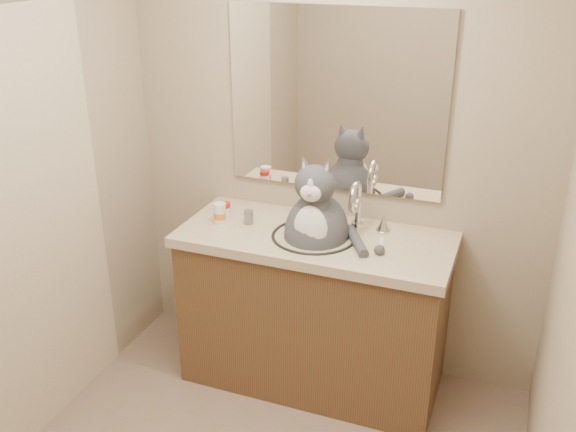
# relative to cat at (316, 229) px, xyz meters

# --- Properties ---
(room) EXTENTS (2.22, 2.52, 2.42)m
(room) POSITION_rel_cat_xyz_m (-0.01, -0.94, 0.31)
(room) COLOR #876D5D
(room) RESTS_ON ground
(vanity) EXTENTS (1.34, 0.59, 1.12)m
(vanity) POSITION_rel_cat_xyz_m (-0.01, 0.02, -0.45)
(vanity) COLOR brown
(vanity) RESTS_ON ground
(mirror) EXTENTS (1.10, 0.02, 0.90)m
(mirror) POSITION_rel_cat_xyz_m (-0.01, 0.29, 0.56)
(mirror) COLOR white
(mirror) RESTS_ON room
(shower_curtain) EXTENTS (0.02, 1.30, 1.93)m
(shower_curtain) POSITION_rel_cat_xyz_m (-1.06, -0.84, 0.14)
(shower_curtain) COLOR beige
(shower_curtain) RESTS_ON ground
(cat) EXTENTS (0.47, 0.37, 0.63)m
(cat) POSITION_rel_cat_xyz_m (0.00, 0.00, 0.00)
(cat) COLOR #424247
(cat) RESTS_ON vanity
(pill_bottle_redcap) EXTENTS (0.07, 0.07, 0.10)m
(pill_bottle_redcap) POSITION_rel_cat_xyz_m (-0.50, 0.02, 0.01)
(pill_bottle_redcap) COLOR white
(pill_bottle_redcap) RESTS_ON vanity
(pill_bottle_orange) EXTENTS (0.08, 0.08, 0.11)m
(pill_bottle_orange) POSITION_rel_cat_xyz_m (-0.51, -0.02, 0.01)
(pill_bottle_orange) COLOR white
(pill_bottle_orange) RESTS_ON vanity
(grey_canister) EXTENTS (0.06, 0.06, 0.07)m
(grey_canister) POSITION_rel_cat_xyz_m (-0.37, 0.02, -0.01)
(grey_canister) COLOR slate
(grey_canister) RESTS_ON vanity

